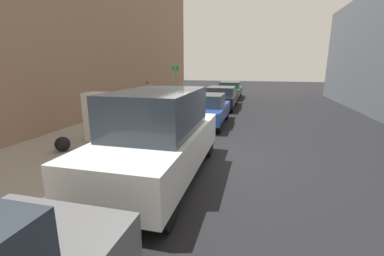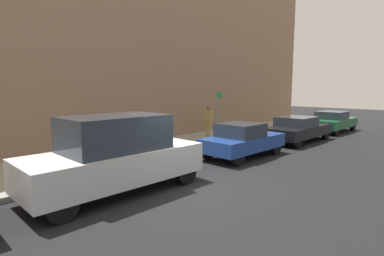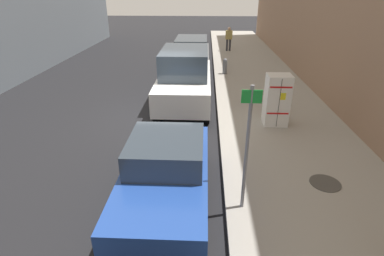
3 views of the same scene
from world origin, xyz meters
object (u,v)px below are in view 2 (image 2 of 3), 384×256
(trash_bag, at_px, (85,155))
(parked_hatchback_blue, at_px, (242,140))
(discarded_refrigerator, at_px, (122,136))
(parked_sedan_green, at_px, (332,121))
(parked_van_white, at_px, (116,155))
(street_sign_post, at_px, (218,116))
(parked_sedan_dark, at_px, (297,129))
(pedestrian_standing_near, at_px, (208,119))

(trash_bag, height_order, parked_hatchback_blue, parked_hatchback_blue)
(discarded_refrigerator, xyz_separation_m, parked_sedan_green, (3.10, 14.13, -0.27))
(parked_van_white, height_order, parked_sedan_green, parked_van_white)
(parked_hatchback_blue, bearing_deg, street_sign_post, 167.83)
(discarded_refrigerator, xyz_separation_m, parked_van_white, (3.10, -2.18, 0.09))
(discarded_refrigerator, height_order, parked_van_white, parked_van_white)
(parked_van_white, bearing_deg, parked_hatchback_blue, 90.00)
(discarded_refrigerator, height_order, parked_hatchback_blue, discarded_refrigerator)
(trash_bag, bearing_deg, parked_sedan_dark, 71.74)
(discarded_refrigerator, height_order, trash_bag, discarded_refrigerator)
(parked_sedan_dark, xyz_separation_m, parked_sedan_green, (-0.00, 5.16, 0.00))
(street_sign_post, relative_size, parked_hatchback_blue, 0.66)
(street_sign_post, bearing_deg, pedestrian_standing_near, 140.64)
(parked_hatchback_blue, relative_size, parked_sedan_dark, 0.85)
(street_sign_post, bearing_deg, parked_van_white, -75.89)
(street_sign_post, distance_m, parked_hatchback_blue, 1.86)
(parked_sedan_dark, bearing_deg, parked_hatchback_blue, -90.00)
(parked_hatchback_blue, xyz_separation_m, parked_sedan_green, (-0.00, 10.28, -0.03))
(parked_hatchback_blue, height_order, parked_sedan_dark, parked_hatchback_blue)
(street_sign_post, xyz_separation_m, parked_van_white, (1.60, -6.37, -0.55))
(pedestrian_standing_near, relative_size, parked_sedan_dark, 0.38)
(parked_van_white, distance_m, parked_sedan_dark, 11.16)
(street_sign_post, height_order, parked_van_white, street_sign_post)
(parked_sedan_green, bearing_deg, parked_van_white, -90.00)
(trash_bag, relative_size, parked_sedan_green, 0.10)
(parked_sedan_green, bearing_deg, street_sign_post, -99.16)
(discarded_refrigerator, distance_m, trash_bag, 1.58)
(street_sign_post, xyz_separation_m, parked_sedan_green, (1.60, 9.94, -0.91))
(pedestrian_standing_near, xyz_separation_m, parked_sedan_green, (3.82, 8.11, -0.49))
(street_sign_post, bearing_deg, parked_sedan_green, 80.84)
(discarded_refrigerator, distance_m, pedestrian_standing_near, 6.06)
(discarded_refrigerator, height_order, parked_sedan_green, discarded_refrigerator)
(parked_sedan_dark, distance_m, parked_sedan_green, 5.16)
(parked_van_white, xyz_separation_m, parked_hatchback_blue, (-0.00, 6.03, -0.33))
(pedestrian_standing_near, distance_m, parked_sedan_green, 8.98)
(street_sign_post, distance_m, pedestrian_standing_near, 2.90)
(parked_sedan_green, bearing_deg, trash_bag, -102.44)
(discarded_refrigerator, xyz_separation_m, parked_sedan_dark, (3.10, 8.97, -0.28))
(pedestrian_standing_near, bearing_deg, trash_bag, -156.93)
(parked_hatchback_blue, bearing_deg, trash_bag, -123.06)
(parked_hatchback_blue, xyz_separation_m, parked_sedan_dark, (-0.00, 5.12, -0.03))
(parked_hatchback_blue, bearing_deg, discarded_refrigerator, -128.84)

